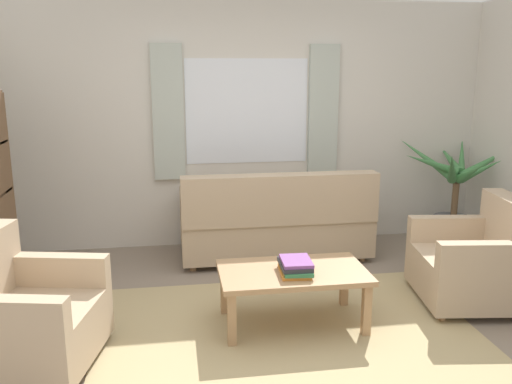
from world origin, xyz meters
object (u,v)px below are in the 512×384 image
at_px(armchair_left, 21,316).
at_px(potted_plant, 454,200).
at_px(armchair_right, 477,262).
at_px(couch, 276,223).
at_px(coffee_table, 293,277).
at_px(book_stack_on_table, 296,266).

bearing_deg(armchair_left, potted_plant, -52.56).
xyz_separation_m(armchair_left, armchair_right, (3.44, 0.46, 0.00)).
xyz_separation_m(couch, coffee_table, (-0.15, -1.48, 0.01)).
distance_m(armchair_left, book_stack_on_table, 1.89).
xyz_separation_m(couch, book_stack_on_table, (-0.15, -1.54, 0.12)).
bearing_deg(armchair_left, armchair_right, -70.42).
relative_size(armchair_right, book_stack_on_table, 2.77).
bearing_deg(book_stack_on_table, coffee_table, 95.60).
bearing_deg(book_stack_on_table, potted_plant, 37.92).
bearing_deg(couch, book_stack_on_table, 84.52).
relative_size(armchair_left, potted_plant, 0.76).
distance_m(armchair_right, potted_plant, 1.57).
bearing_deg(coffee_table, armchair_right, 5.75).
xyz_separation_m(coffee_table, book_stack_on_table, (0.01, -0.06, 0.11)).
relative_size(couch, coffee_table, 1.73).
height_order(couch, armchair_left, couch).
bearing_deg(potted_plant, book_stack_on_table, -142.08).
distance_m(couch, coffee_table, 1.49).
relative_size(coffee_table, book_stack_on_table, 3.24).
height_order(couch, coffee_table, couch).
bearing_deg(armchair_right, potted_plant, 166.06).
height_order(armchair_right, coffee_table, armchair_right).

